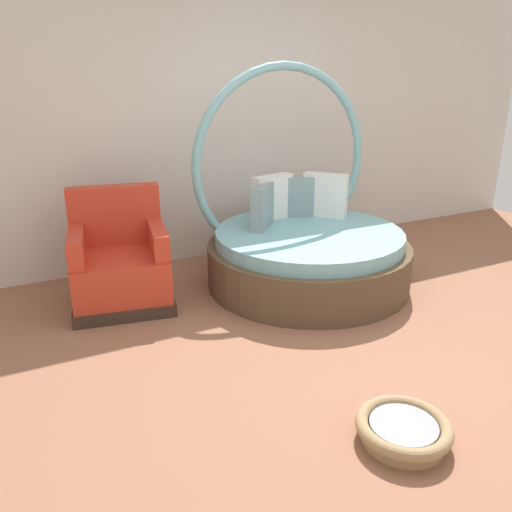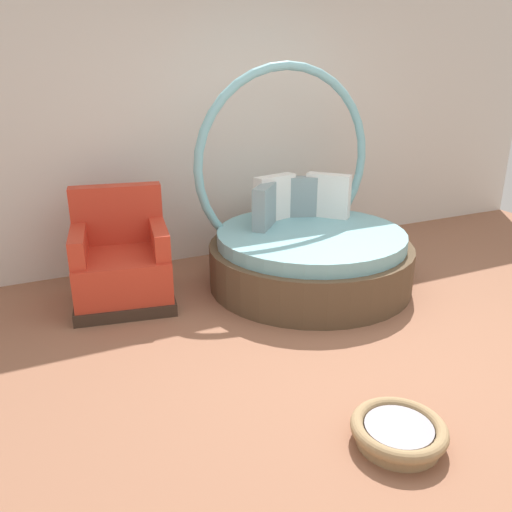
% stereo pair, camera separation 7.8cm
% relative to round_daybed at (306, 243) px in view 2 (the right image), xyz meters
% --- Properties ---
extents(ground_plane, '(8.00, 8.00, 0.02)m').
position_rel_round_daybed_xyz_m(ground_plane, '(-0.23, -1.39, -0.38)').
color(ground_plane, '#936047').
extents(back_wall, '(8.00, 0.12, 2.68)m').
position_rel_round_daybed_xyz_m(back_wall, '(-0.23, 1.11, 0.97)').
color(back_wall, silver).
rests_on(back_wall, ground_plane).
extents(round_daybed, '(1.82, 1.82, 1.93)m').
position_rel_round_daybed_xyz_m(round_daybed, '(0.00, 0.00, 0.00)').
color(round_daybed, brown).
rests_on(round_daybed, ground_plane).
extents(red_armchair, '(0.92, 0.92, 0.94)m').
position_rel_round_daybed_xyz_m(red_armchair, '(-1.61, 0.30, -0.04)').
color(red_armchair, '#38281E').
rests_on(red_armchair, ground_plane).
extents(pet_basket, '(0.51, 0.51, 0.13)m').
position_rel_round_daybed_xyz_m(pet_basket, '(-0.68, -2.14, -0.30)').
color(pet_basket, '#9E7F56').
rests_on(pet_basket, ground_plane).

